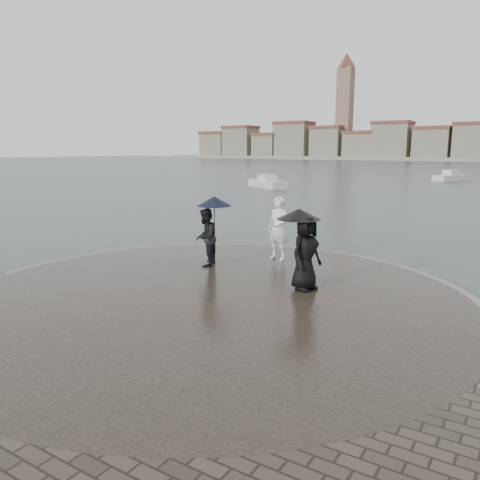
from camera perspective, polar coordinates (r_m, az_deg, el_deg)
The scene contains 6 objects.
ground at distance 8.83m, azimuth -17.48°, elevation -14.41°, with size 400.00×400.00×0.00m, color #2B3835.
kerb_ring at distance 11.15m, azimuth -3.61°, elevation -7.61°, with size 12.50×12.50×0.32m, color gray.
quay_tip at distance 11.14m, azimuth -3.61°, elevation -7.51°, with size 11.90×11.90×0.36m, color #2D261E.
statue at distance 14.36m, azimuth 4.71°, elevation 1.43°, with size 0.71×0.47×1.94m, color white.
visitor_left at distance 13.53m, azimuth -3.95°, elevation 1.43°, with size 1.21×1.11×2.04m.
visitor_right at distance 11.33m, azimuth 7.81°, elevation -0.37°, with size 1.20×1.15×1.95m.
Camera 1 is at (6.23, -5.03, 3.71)m, focal length 35.00 mm.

